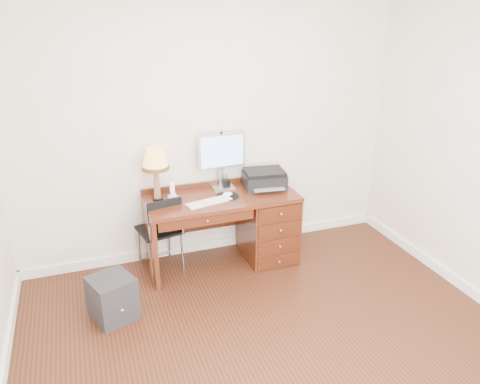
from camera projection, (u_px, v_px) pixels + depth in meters
name	position (u px, v px, depth m)	size (l,w,h in m)	color
ground	(276.00, 348.00, 3.69)	(4.00, 4.00, 0.00)	black
room_shell	(248.00, 298.00, 4.22)	(4.00, 4.00, 4.00)	silver
desk	(251.00, 222.00, 4.86)	(1.50, 0.67, 0.75)	#562212
monitor	(222.00, 154.00, 4.73)	(0.50, 0.17, 0.57)	silver
keyboard	(209.00, 202.00, 4.48)	(0.45, 0.13, 0.02)	white
mouse_pad	(228.00, 195.00, 4.62)	(0.23, 0.23, 0.05)	black
printer	(264.00, 179.00, 4.83)	(0.45, 0.37, 0.18)	black
leg_lamp	(155.00, 162.00, 4.41)	(0.26, 0.26, 0.53)	black
phone	(173.00, 194.00, 4.54)	(0.08, 0.08, 0.18)	white
pen_cup	(227.00, 184.00, 4.82)	(0.07, 0.07, 0.09)	black
chair	(160.00, 227.00, 4.57)	(0.46, 0.46, 0.82)	black
equipment_box	(112.00, 298.00, 3.98)	(0.34, 0.34, 0.39)	black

